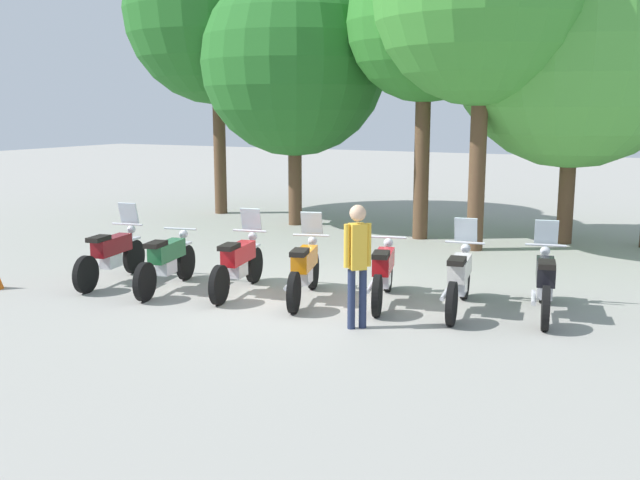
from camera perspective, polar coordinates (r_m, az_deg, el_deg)
name	(u,v)px	position (r m, az deg, el deg)	size (l,w,h in m)	color
ground_plane	(306,299)	(11.86, -1.09, -4.67)	(80.00, 80.00, 0.00)	#9E9B93
motorcycle_0	(112,254)	(13.41, -16.17, -1.05)	(0.66, 2.17, 1.37)	black
motorcycle_1	(167,261)	(12.63, -12.06, -1.62)	(0.72, 2.16, 0.99)	black
motorcycle_2	(238,262)	(12.23, -6.49, -1.78)	(0.68, 2.17, 1.37)	black
motorcycle_3	(304,268)	(11.71, -1.25, -2.26)	(0.83, 2.13, 1.37)	black
motorcycle_4	(383,272)	(11.56, 5.03, -2.54)	(0.80, 2.14, 0.99)	black
motorcycle_5	(459,278)	(11.27, 10.99, -2.95)	(0.62, 2.18, 1.37)	black
motorcycle_6	(545,281)	(11.36, 17.39, -3.14)	(0.68, 2.17, 1.37)	black
person_0	(357,256)	(10.06, 2.99, -1.28)	(0.35, 0.33, 1.77)	#232D4C
tree_0	(216,12)	(21.69, -8.22, 17.46)	(5.24, 5.24, 8.43)	brown
tree_1	(294,62)	(19.21, -2.05, 13.89)	(4.86, 4.86, 6.70)	brown
tree_2	(425,24)	(17.33, 8.34, 16.61)	(3.63, 3.63, 6.84)	brown
tree_4	(576,44)	(17.44, 19.61, 14.40)	(5.50, 5.50, 7.24)	brown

